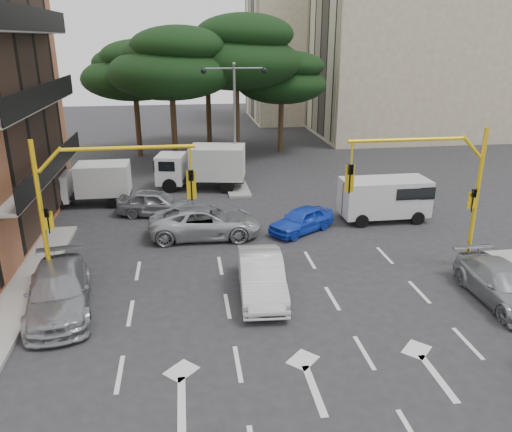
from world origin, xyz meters
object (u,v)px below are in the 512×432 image
Objects in this scene: signal_mast_left at (90,195)px; car_silver_wagon at (59,291)px; box_truck_a at (88,184)px; box_truck_b at (202,167)px; signal_mast_right at (438,181)px; street_lamp_center at (234,103)px; car_silver_cross_a at (205,222)px; car_silver_cross_b at (156,203)px; van_white at (384,199)px; car_silver_parked at (502,284)px; car_blue_compact at (301,220)px; car_white_hatch at (261,276)px.

signal_mast_left is 3.63m from car_silver_wagon.
box_truck_b reaches higher than box_truck_a.
signal_mast_right is at bearing -135.61° from box_truck_b.
signal_mast_left is at bearing -115.91° from street_lamp_center.
box_truck_b is (0.21, 8.50, 0.65)m from car_silver_cross_a.
signal_mast_left is 1.14× the size of car_silver_wagon.
car_silver_cross_b is at bearing 161.33° from box_truck_b.
signal_mast_left is at bearing 40.99° from car_silver_wagon.
car_silver_parked is at bearing 6.11° from van_white.
van_white is at bearing 97.08° from car_silver_parked.
van_white is at bearing -117.56° from box_truck_b.
car_silver_cross_a is 4.39m from car_silver_cross_b.
signal_mast_left is at bearing -95.21° from car_blue_compact.
van_white is 0.81× the size of box_truck_b.
car_silver_cross_b is at bearing 37.62° from car_silver_cross_a.
street_lamp_center reaches higher than car_silver_cross_a.
signal_mast_right reaches higher than box_truck_b.
box_truck_b is at bearing 123.12° from car_silver_parked.
signal_mast_right is 13.61m from signal_mast_left.
car_white_hatch is 1.26× the size of car_blue_compact.
car_silver_wagon is (-7.38, -0.15, -0.01)m from car_white_hatch.
car_silver_cross_a is 1.19× the size of van_white.
street_lamp_center reaches higher than car_silver_parked.
car_silver_cross_b is at bearing 78.12° from signal_mast_left.
car_white_hatch is at bearing -143.76° from car_silver_cross_b.
van_white is at bearing 23.51° from signal_mast_left.
street_lamp_center reaches higher than signal_mast_right.
car_blue_compact is 0.87× the size of car_silver_cross_b.
car_white_hatch reaches higher than car_silver_parked.
signal_mast_right reaches higher than car_blue_compact.
box_truck_b is at bearing -16.97° from car_silver_cross_b.
car_silver_wagon is 0.92× the size of box_truck_b.
car_blue_compact is at bearing 22.48° from car_silver_wagon.
car_silver_cross_a is (-4.86, 0.04, 0.13)m from car_blue_compact.
signal_mast_right is 19.50m from box_truck_a.
car_silver_cross_a is (-2.45, -9.00, -4.66)m from street_lamp_center.
car_blue_compact is at bearing -117.74° from box_truck_a.
car_silver_parked is (14.99, -3.07, -3.20)m from signal_mast_left.
car_silver_cross_a is 13.35m from car_silver_parked.
car_silver_cross_a is 9.72m from van_white.
car_white_hatch is 0.82× the size of box_truck_b.
street_lamp_center is at bearing -137.72° from van_white.
street_lamp_center is at bearing -30.34° from car_silver_cross_b.
car_silver_parked is at bearing 2.11° from car_blue_compact.
car_silver_parked is (13.18, -11.65, -0.04)m from car_silver_cross_b.
box_truck_b is (5.76, 14.94, 0.64)m from car_silver_wagon.
box_truck_b reaches higher than car_white_hatch.
van_white reaches higher than car_silver_cross_b.
box_truck_a is (-11.41, 6.13, 0.59)m from car_blue_compact.
car_white_hatch is 14.96m from box_truck_a.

